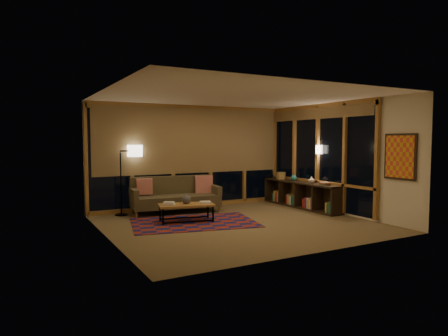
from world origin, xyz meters
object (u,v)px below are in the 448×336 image
sofa (175,195)px  floor_lamp (121,180)px  coffee_table (186,213)px  bookshelf (300,195)px

sofa → floor_lamp: (-1.26, 0.30, 0.40)m
sofa → coffee_table: bearing=-93.1°
sofa → coffee_table: 1.21m
sofa → bookshelf: bearing=-8.2°
sofa → bookshelf: sofa is taller
sofa → floor_lamp: bearing=173.8°
bookshelf → sofa: bearing=164.6°
sofa → bookshelf: (3.19, -0.88, -0.09)m
floor_lamp → bookshelf: (4.45, -1.18, -0.50)m
floor_lamp → bookshelf: floor_lamp is taller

